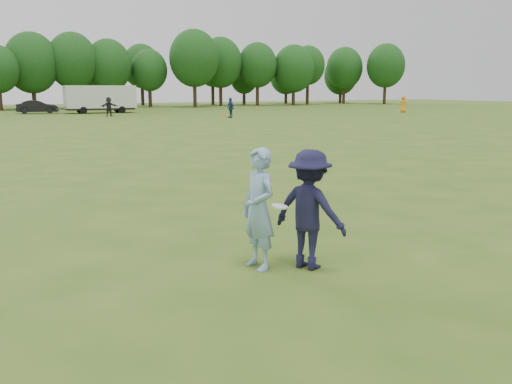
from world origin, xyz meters
TOP-DOWN VIEW (x-y plane):
  - ground at (0.00, 0.00)m, footprint 200.00×200.00m
  - thrower at (-0.79, 0.51)m, footprint 0.55×0.77m
  - defender at (-0.04, 0.15)m, footprint 1.23×1.46m
  - player_far_b at (17.81, 42.18)m, footprint 0.60×1.20m
  - player_far_c at (41.29, 43.47)m, footprint 1.17×1.07m
  - player_far_d at (7.74, 50.50)m, footprint 1.94×0.99m
  - car_f at (1.76, 60.80)m, footprint 4.71×1.90m
  - field_cone at (19.13, 46.65)m, footprint 0.28×0.28m
  - disc_in_play at (-0.55, 0.24)m, footprint 0.31×0.32m
  - cargo_trailer at (8.54, 58.63)m, footprint 9.00×2.75m
  - treeline at (2.81, 76.90)m, footprint 130.35×18.39m

SIDE VIEW (x-z plane):
  - ground at x=0.00m, z-range 0.00..0.00m
  - field_cone at x=19.13m, z-range 0.00..0.30m
  - car_f at x=1.76m, z-range 0.00..1.52m
  - defender at x=-0.04m, z-range 0.00..1.96m
  - player_far_b at x=17.81m, z-range 0.00..1.97m
  - thrower at x=-0.79m, z-range 0.00..1.99m
  - player_far_d at x=7.74m, z-range 0.00..2.00m
  - player_far_c at x=41.29m, z-range 0.00..2.02m
  - disc_in_play at x=-0.55m, z-range 1.03..1.10m
  - cargo_trailer at x=8.54m, z-range 0.18..3.38m
  - treeline at x=2.81m, z-range 0.39..12.13m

